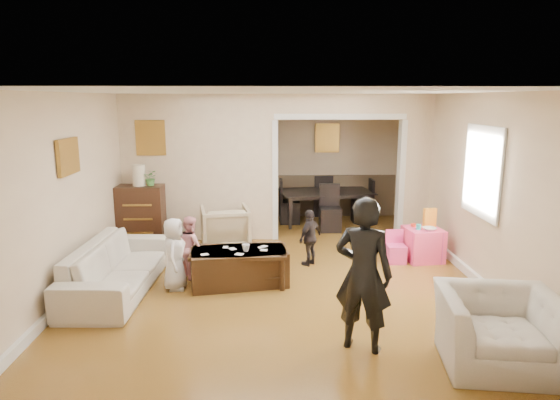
{
  "coord_description": "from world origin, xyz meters",
  "views": [
    {
      "loc": [
        -0.22,
        -6.76,
        2.52
      ],
      "look_at": [
        0.0,
        0.2,
        1.05
      ],
      "focal_mm": 30.94,
      "sensor_mm": 36.0,
      "label": 1
    }
  ],
  "objects_px": {
    "child_toddler": "(310,237)",
    "armchair_back": "(225,228)",
    "table_lamp": "(139,175)",
    "dining_table": "(326,207)",
    "dresser": "(141,216)",
    "child_kneel_b": "(191,247)",
    "coffee_cup": "(246,248)",
    "adult_person": "(363,274)",
    "cyan_cup": "(419,227)",
    "child_kneel_a": "(174,254)",
    "coffee_table": "(239,267)",
    "armchair_front": "(499,330)",
    "sofa": "(118,267)",
    "play_table": "(423,244)"
  },
  "relations": [
    {
      "from": "child_toddler",
      "to": "armchair_back",
      "type": "bearing_deg",
      "value": -81.68
    },
    {
      "from": "table_lamp",
      "to": "dining_table",
      "type": "bearing_deg",
      "value": 24.05
    },
    {
      "from": "dresser",
      "to": "child_kneel_b",
      "type": "distance_m",
      "value": 1.86
    },
    {
      "from": "coffee_cup",
      "to": "adult_person",
      "type": "distance_m",
      "value": 2.17
    },
    {
      "from": "cyan_cup",
      "to": "child_kneel_a",
      "type": "distance_m",
      "value": 3.75
    },
    {
      "from": "coffee_table",
      "to": "dining_table",
      "type": "distance_m",
      "value": 3.71
    },
    {
      "from": "adult_person",
      "to": "child_kneel_a",
      "type": "bearing_deg",
      "value": -12.42
    },
    {
      "from": "adult_person",
      "to": "child_kneel_b",
      "type": "height_order",
      "value": "adult_person"
    },
    {
      "from": "cyan_cup",
      "to": "dresser",
      "type": "bearing_deg",
      "value": 168.11
    },
    {
      "from": "adult_person",
      "to": "child_toddler",
      "type": "distance_m",
      "value": 2.6
    },
    {
      "from": "dresser",
      "to": "adult_person",
      "type": "relative_size",
      "value": 0.67
    },
    {
      "from": "armchair_back",
      "to": "armchair_front",
      "type": "distance_m",
      "value": 4.76
    },
    {
      "from": "adult_person",
      "to": "child_toddler",
      "type": "relative_size",
      "value": 1.83
    },
    {
      "from": "dresser",
      "to": "coffee_table",
      "type": "xyz_separation_m",
      "value": [
        1.77,
        -1.82,
        -0.29
      ]
    },
    {
      "from": "coffee_table",
      "to": "armchair_front",
      "type": "bearing_deg",
      "value": -39.7
    },
    {
      "from": "cyan_cup",
      "to": "child_kneel_b",
      "type": "height_order",
      "value": "child_kneel_b"
    },
    {
      "from": "child_kneel_a",
      "to": "child_toddler",
      "type": "xyz_separation_m",
      "value": [
        1.9,
        0.9,
        -0.05
      ]
    },
    {
      "from": "coffee_table",
      "to": "coffee_cup",
      "type": "relative_size",
      "value": 12.39
    },
    {
      "from": "armchair_front",
      "to": "cyan_cup",
      "type": "distance_m",
      "value": 3.03
    },
    {
      "from": "cyan_cup",
      "to": "child_kneel_a",
      "type": "height_order",
      "value": "child_kneel_a"
    },
    {
      "from": "dresser",
      "to": "child_kneel_b",
      "type": "relative_size",
      "value": 1.19
    },
    {
      "from": "sofa",
      "to": "cyan_cup",
      "type": "height_order",
      "value": "sofa"
    },
    {
      "from": "adult_person",
      "to": "play_table",
      "type": "bearing_deg",
      "value": -94.49
    },
    {
      "from": "armchair_front",
      "to": "dresser",
      "type": "xyz_separation_m",
      "value": [
        -4.37,
        3.97,
        0.18
      ]
    },
    {
      "from": "cyan_cup",
      "to": "child_toddler",
      "type": "relative_size",
      "value": 0.09
    },
    {
      "from": "adult_person",
      "to": "child_kneel_b",
      "type": "xyz_separation_m",
      "value": [
        -2.04,
        2.1,
        -0.35
      ]
    },
    {
      "from": "child_toddler",
      "to": "dining_table",
      "type": "bearing_deg",
      "value": -151.99
    },
    {
      "from": "dining_table",
      "to": "child_kneel_b",
      "type": "xyz_separation_m",
      "value": [
        -2.32,
        -3.03,
        0.12
      ]
    },
    {
      "from": "cyan_cup",
      "to": "dining_table",
      "type": "height_order",
      "value": "dining_table"
    },
    {
      "from": "armchair_front",
      "to": "dresser",
      "type": "relative_size",
      "value": 1.02
    },
    {
      "from": "sofa",
      "to": "play_table",
      "type": "relative_size",
      "value": 4.15
    },
    {
      "from": "coffee_table",
      "to": "cyan_cup",
      "type": "relative_size",
      "value": 16.19
    },
    {
      "from": "dresser",
      "to": "coffee_cup",
      "type": "bearing_deg",
      "value": -44.9
    },
    {
      "from": "sofa",
      "to": "table_lamp",
      "type": "height_order",
      "value": "table_lamp"
    },
    {
      "from": "table_lamp",
      "to": "coffee_cup",
      "type": "height_order",
      "value": "table_lamp"
    },
    {
      "from": "adult_person",
      "to": "child_kneel_a",
      "type": "height_order",
      "value": "adult_person"
    },
    {
      "from": "coffee_table",
      "to": "cyan_cup",
      "type": "xyz_separation_m",
      "value": [
        2.76,
        0.86,
        0.31
      ]
    },
    {
      "from": "armchair_front",
      "to": "dining_table",
      "type": "distance_m",
      "value": 5.57
    },
    {
      "from": "child_kneel_a",
      "to": "child_kneel_b",
      "type": "xyz_separation_m",
      "value": [
        0.15,
        0.45,
        -0.04
      ]
    },
    {
      "from": "coffee_table",
      "to": "child_kneel_b",
      "type": "distance_m",
      "value": 0.79
    },
    {
      "from": "armchair_front",
      "to": "cyan_cup",
      "type": "relative_size",
      "value": 13.57
    },
    {
      "from": "child_kneel_b",
      "to": "armchair_front",
      "type": "bearing_deg",
      "value": -156.2
    },
    {
      "from": "adult_person",
      "to": "child_kneel_b",
      "type": "relative_size",
      "value": 1.79
    },
    {
      "from": "cyan_cup",
      "to": "table_lamp",
      "type": "bearing_deg",
      "value": 168.11
    },
    {
      "from": "sofa",
      "to": "table_lamp",
      "type": "distance_m",
      "value": 2.2
    },
    {
      "from": "coffee_cup",
      "to": "cyan_cup",
      "type": "bearing_deg",
      "value": 18.99
    },
    {
      "from": "armchair_front",
      "to": "armchair_back",
      "type": "bearing_deg",
      "value": 135.74
    },
    {
      "from": "play_table",
      "to": "dining_table",
      "type": "bearing_deg",
      "value": 117.05
    },
    {
      "from": "child_kneel_b",
      "to": "child_toddler",
      "type": "height_order",
      "value": "child_kneel_b"
    },
    {
      "from": "armchair_back",
      "to": "coffee_cup",
      "type": "height_order",
      "value": "armchair_back"
    }
  ]
}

